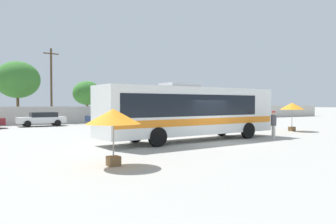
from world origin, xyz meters
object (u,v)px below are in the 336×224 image
(vendor_umbrella_secondary_orange, at_px, (113,118))
(roadside_tree_midright, at_px, (87,93))
(parked_car_third_dark_blue, at_px, (108,117))
(attendant_by_bus_door, at_px, (274,123))
(vendor_umbrella_near_gate_orange, at_px, (292,107))
(roadside_tree_midleft, at_px, (18,80))
(parked_car_second_white, at_px, (42,119))
(coach_bus_white_orange, at_px, (190,110))
(utility_pole_far, at_px, (51,84))

(vendor_umbrella_secondary_orange, bearing_deg, roadside_tree_midright, 75.51)
(parked_car_third_dark_blue, height_order, roadside_tree_midright, roadside_tree_midright)
(attendant_by_bus_door, distance_m, parked_car_third_dark_blue, 20.15)
(vendor_umbrella_near_gate_orange, xyz_separation_m, roadside_tree_midleft, (-18.48, 24.32, 3.08))
(parked_car_second_white, distance_m, parked_car_third_dark_blue, 6.82)
(coach_bus_white_orange, relative_size, roadside_tree_midleft, 1.70)
(vendor_umbrella_secondary_orange, bearing_deg, coach_bus_white_orange, 37.50)
(coach_bus_white_orange, bearing_deg, parked_car_second_white, 107.79)
(vendor_umbrella_near_gate_orange, height_order, utility_pole_far, utility_pole_far)
(coach_bus_white_orange, bearing_deg, vendor_umbrella_near_gate_orange, 7.90)
(parked_car_third_dark_blue, height_order, utility_pole_far, utility_pole_far)
(vendor_umbrella_near_gate_orange, bearing_deg, roadside_tree_midright, 111.98)
(roadside_tree_midleft, bearing_deg, parked_car_third_dark_blue, -44.02)
(attendant_by_bus_door, distance_m, vendor_umbrella_near_gate_orange, 6.84)
(attendant_by_bus_door, xyz_separation_m, roadside_tree_midright, (-4.14, 28.18, 2.62))
(attendant_by_bus_door, bearing_deg, vendor_umbrella_near_gate_orange, 29.82)
(vendor_umbrella_secondary_orange, height_order, roadside_tree_midleft, roadside_tree_midleft)
(utility_pole_far, relative_size, roadside_tree_midleft, 1.20)
(attendant_by_bus_door, xyz_separation_m, vendor_umbrella_secondary_orange, (-12.34, -3.56, 0.77))
(coach_bus_white_orange, bearing_deg, parked_car_third_dark_blue, 86.75)
(vendor_umbrella_near_gate_orange, relative_size, roadside_tree_midright, 0.45)
(coach_bus_white_orange, xyz_separation_m, vendor_umbrella_secondary_orange, (-7.01, -5.38, -0.09))
(vendor_umbrella_secondary_orange, relative_size, utility_pole_far, 0.24)
(parked_car_second_white, height_order, utility_pole_far, utility_pole_far)
(parked_car_third_dark_blue, xyz_separation_m, utility_pole_far, (-4.85, 5.81, 3.79))
(vendor_umbrella_near_gate_orange, xyz_separation_m, roadside_tree_midright, (-10.01, 24.81, 1.64))
(parked_car_second_white, relative_size, roadside_tree_midleft, 0.63)
(vendor_umbrella_near_gate_orange, xyz_separation_m, utility_pole_far, (-15.04, 22.13, 2.55))
(roadside_tree_midright, bearing_deg, vendor_umbrella_near_gate_orange, -68.02)
(utility_pole_far, bearing_deg, vendor_umbrella_near_gate_orange, -55.79)
(parked_car_third_dark_blue, xyz_separation_m, roadside_tree_midleft, (-8.28, 8.00, 4.32))
(parked_car_second_white, distance_m, roadside_tree_midright, 11.22)
(utility_pole_far, bearing_deg, roadside_tree_midleft, 147.47)
(parked_car_second_white, bearing_deg, attendant_by_bus_door, -60.76)
(coach_bus_white_orange, height_order, vendor_umbrella_secondary_orange, coach_bus_white_orange)
(parked_car_third_dark_blue, relative_size, roadside_tree_midleft, 0.61)
(utility_pole_far, bearing_deg, roadside_tree_midright, 28.04)
(coach_bus_white_orange, xyz_separation_m, utility_pole_far, (-3.83, 23.68, 2.68))
(vendor_umbrella_near_gate_orange, xyz_separation_m, vendor_umbrella_secondary_orange, (-18.22, -6.93, -0.22))
(coach_bus_white_orange, distance_m, utility_pole_far, 24.14)
(roadside_tree_midleft, bearing_deg, vendor_umbrella_secondary_orange, -89.52)
(vendor_umbrella_near_gate_orange, relative_size, roadside_tree_midleft, 0.32)
(attendant_by_bus_door, bearing_deg, parked_car_second_white, 119.24)
(vendor_umbrella_near_gate_orange, bearing_deg, vendor_umbrella_secondary_orange, -159.17)
(coach_bus_white_orange, distance_m, vendor_umbrella_near_gate_orange, 11.32)
(vendor_umbrella_secondary_orange, xyz_separation_m, parked_car_second_white, (1.20, 23.47, -1.04))
(roadside_tree_midleft, bearing_deg, roadside_tree_midright, 3.30)
(vendor_umbrella_secondary_orange, bearing_deg, parked_car_third_dark_blue, 70.96)
(vendor_umbrella_near_gate_orange, xyz_separation_m, parked_car_third_dark_blue, (-10.20, 16.32, -1.24))
(coach_bus_white_orange, relative_size, parked_car_third_dark_blue, 2.77)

